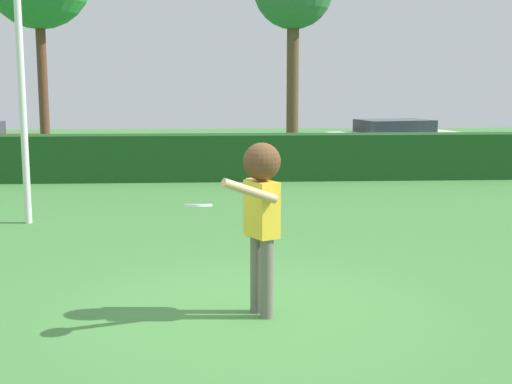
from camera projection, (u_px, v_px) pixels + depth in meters
ground_plane at (247, 312)px, 7.41m from camera, size 60.00×60.00×0.00m
person at (261, 202)px, 7.12m from camera, size 0.63×0.77×1.81m
frisbee at (198, 205)px, 6.58m from camera, size 0.27×0.27×0.06m
lamppost at (19, 37)px, 11.60m from camera, size 0.24×0.24×5.72m
hedge_row at (228, 157)px, 17.38m from camera, size 18.07×0.90×1.14m
parked_car_white at (394, 137)px, 22.28m from camera, size 4.47×2.60×1.25m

